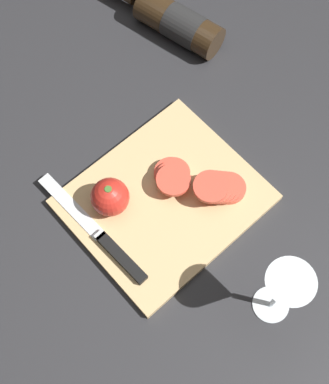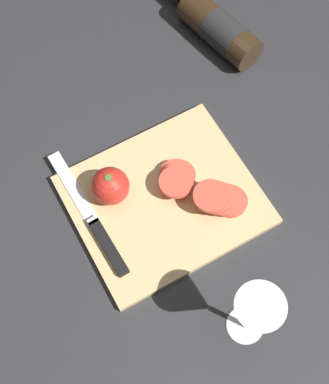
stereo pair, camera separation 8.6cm
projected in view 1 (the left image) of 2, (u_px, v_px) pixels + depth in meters
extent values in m
plane|color=#28282B|center=(132.00, 211.00, 1.01)|extent=(3.00, 3.00, 0.00)
cube|color=tan|center=(164.00, 200.00, 1.01)|extent=(0.34, 0.29, 0.02)
cylinder|color=#332314|center=(179.00, 23.00, 1.14)|extent=(0.11, 0.20, 0.07)
cone|color=#332314|center=(139.00, 1.00, 1.17)|extent=(0.07, 0.04, 0.07)
cylinder|color=black|center=(185.00, 27.00, 1.14)|extent=(0.09, 0.09, 0.07)
cylinder|color=silver|center=(271.00, 304.00, 0.94)|extent=(0.06, 0.06, 0.00)
cylinder|color=silver|center=(275.00, 300.00, 0.90)|extent=(0.01, 0.01, 0.07)
cone|color=silver|center=(285.00, 288.00, 0.83)|extent=(0.08, 0.08, 0.09)
cone|color=beige|center=(281.00, 293.00, 0.85)|extent=(0.02, 0.02, 0.03)
sphere|color=red|center=(110.00, 197.00, 0.96)|extent=(0.07, 0.07, 0.07)
cylinder|color=#47702D|center=(108.00, 190.00, 0.93)|extent=(0.01, 0.01, 0.01)
cube|color=silver|center=(71.00, 206.00, 1.00)|extent=(0.03, 0.17, 0.00)
cube|color=silver|center=(100.00, 236.00, 0.97)|extent=(0.02, 0.01, 0.01)
cube|color=black|center=(122.00, 258.00, 0.95)|extent=(0.02, 0.12, 0.01)
cylinder|color=#DB4C38|center=(172.00, 172.00, 1.02)|extent=(0.06, 0.06, 0.01)
cylinder|color=#DB4C38|center=(172.00, 174.00, 1.01)|extent=(0.06, 0.06, 0.01)
cylinder|color=#DB4C38|center=(173.00, 177.00, 1.00)|extent=(0.06, 0.06, 0.01)
cylinder|color=#DB4C38|center=(173.00, 180.00, 0.98)|extent=(0.06, 0.06, 0.01)
cylinder|color=#DB4C38|center=(229.00, 188.00, 1.01)|extent=(0.06, 0.06, 0.01)
cylinder|color=#DB4C38|center=(224.00, 188.00, 1.00)|extent=(0.06, 0.06, 0.01)
cylinder|color=#DB4C38|center=(220.00, 187.00, 0.99)|extent=(0.06, 0.06, 0.01)
cylinder|color=#DB4C38|center=(215.00, 187.00, 0.98)|extent=(0.06, 0.06, 0.01)
cylinder|color=#DB4C38|center=(211.00, 187.00, 0.97)|extent=(0.06, 0.06, 0.01)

